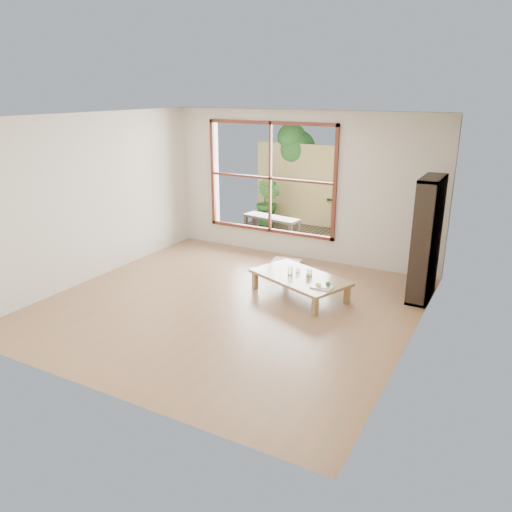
{
  "coord_description": "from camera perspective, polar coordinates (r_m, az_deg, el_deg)",
  "views": [
    {
      "loc": [
        3.46,
        -5.58,
        2.93
      ],
      "look_at": [
        0.07,
        0.64,
        0.55
      ],
      "focal_mm": 35.0,
      "sensor_mm": 36.0,
      "label": 1
    }
  ],
  "objects": [
    {
      "name": "floor_cushion",
      "position": [
        8.7,
        3.36,
        -0.89
      ],
      "size": [
        0.56,
        0.56,
        0.07
      ],
      "primitive_type": "cube",
      "rotation": [
        0.0,
        0.0,
        0.17
      ],
      "color": "beige",
      "rests_on": "ground"
    },
    {
      "name": "glass_tall",
      "position": [
        7.39,
        3.94,
        -1.71
      ],
      "size": [
        0.07,
        0.07,
        0.13
      ],
      "primitive_type": "cylinder",
      "color": "silver",
      "rests_on": "low_table"
    },
    {
      "name": "garden_bench",
      "position": [
        10.4,
        1.78,
        4.2
      ],
      "size": [
        1.27,
        0.55,
        0.39
      ],
      "rotation": [
        0.0,
        0.0,
        -0.16
      ],
      "color": "black",
      "rests_on": "deck"
    },
    {
      "name": "bookshelf",
      "position": [
        7.52,
        18.89,
        1.82
      ],
      "size": [
        0.29,
        0.8,
        1.79
      ],
      "primitive_type": "cube",
      "color": "black",
      "rests_on": "ground"
    },
    {
      "name": "food_tray",
      "position": [
        6.99,
        7.69,
        -3.44
      ],
      "size": [
        0.29,
        0.21,
        0.09
      ],
      "rotation": [
        0.0,
        0.0,
        -0.02
      ],
      "color": "white",
      "rests_on": "low_table"
    },
    {
      "name": "shrub_right",
      "position": [
        10.51,
        10.41,
        4.92
      ],
      "size": [
        1.07,
        1.0,
        0.96
      ],
      "primitive_type": "imported",
      "rotation": [
        0.0,
        0.0,
        -0.35
      ],
      "color": "#336726",
      "rests_on": "deck"
    },
    {
      "name": "glass_small",
      "position": [
        7.5,
        4.79,
        -1.66
      ],
      "size": [
        0.06,
        0.06,
        0.07
      ],
      "primitive_type": "cylinder",
      "color": "silver",
      "rests_on": "low_table"
    },
    {
      "name": "glass_short",
      "position": [
        7.39,
        6.15,
        -1.87
      ],
      "size": [
        0.08,
        0.08,
        0.1
      ],
      "primitive_type": "cylinder",
      "color": "silver",
      "rests_on": "low_table"
    },
    {
      "name": "glass_mid",
      "position": [
        7.31,
        5.98,
        -2.19
      ],
      "size": [
        0.06,
        0.06,
        0.09
      ],
      "primitive_type": "cylinder",
      "color": "silver",
      "rests_on": "low_table"
    },
    {
      "name": "bamboo_fence",
      "position": [
        11.11,
        6.7,
        7.91
      ],
      "size": [
        2.8,
        0.06,
        1.8
      ],
      "primitive_type": "cube",
      "color": "tan",
      "rests_on": "ground"
    },
    {
      "name": "garden_tree",
      "position": [
        11.54,
        4.24,
        12.03
      ],
      "size": [
        1.04,
        0.85,
        2.22
      ],
      "color": "#4C3D2D",
      "rests_on": "ground"
    },
    {
      "name": "ground",
      "position": [
        7.19,
        -2.95,
        -5.5
      ],
      "size": [
        5.0,
        5.0,
        0.0
      ],
      "primitive_type": "plane",
      "color": "#916D48",
      "rests_on": "ground"
    },
    {
      "name": "low_table",
      "position": [
        7.4,
        5.02,
        -2.55
      ],
      "size": [
        1.62,
        1.27,
        0.31
      ],
      "rotation": [
        0.0,
        0.0,
        -0.38
      ],
      "color": "tan",
      "rests_on": "ground"
    },
    {
      "name": "shrub_left",
      "position": [
        11.1,
        1.43,
        6.22
      ],
      "size": [
        0.7,
        0.63,
        1.07
      ],
      "primitive_type": "imported",
      "rotation": [
        0.0,
        0.0,
        -0.31
      ],
      "color": "#336726",
      "rests_on": "deck"
    },
    {
      "name": "deck",
      "position": [
        10.42,
        4.44,
        2.18
      ],
      "size": [
        2.8,
        2.0,
        0.05
      ],
      "primitive_type": "cube",
      "color": "#3D362C",
      "rests_on": "ground"
    }
  ]
}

